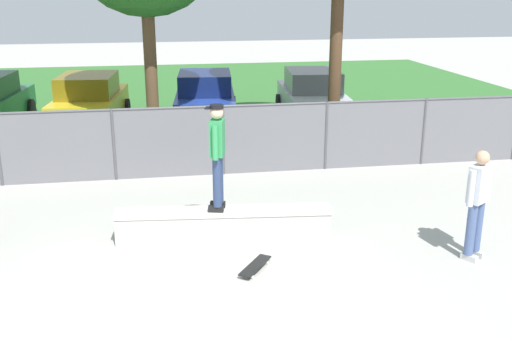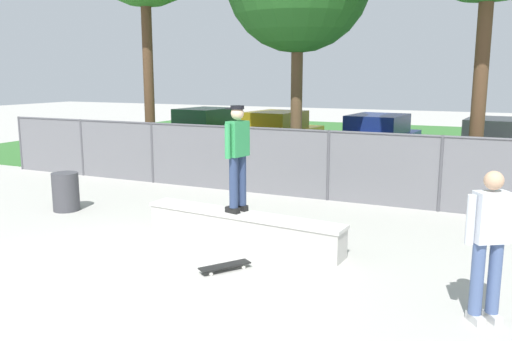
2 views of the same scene
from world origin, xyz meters
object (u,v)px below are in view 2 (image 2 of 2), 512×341
at_px(car_green, 207,129).
at_px(car_blue, 378,140).
at_px(car_silver, 495,146).
at_px(bystander, 489,240).
at_px(skateboard, 225,266).
at_px(skateboarder, 238,153).
at_px(car_yellow, 277,134).
at_px(trash_bin, 66,192).
at_px(concrete_ledge, 242,228).

relative_size(car_green, car_blue, 1.00).
bearing_deg(car_silver, bystander, -90.28).
height_order(skateboard, car_silver, car_silver).
xyz_separation_m(skateboarder, car_yellow, (-3.01, 9.16, -0.74)).
distance_m(car_silver, trash_bin, 12.02).
bearing_deg(skateboarder, car_yellow, 108.21).
height_order(skateboard, car_green, car_green).
relative_size(car_green, car_silver, 1.00).
height_order(concrete_ledge, car_silver, car_silver).
bearing_deg(car_silver, car_yellow, 178.66).
height_order(concrete_ledge, skateboarder, skateboarder).
xyz_separation_m(car_blue, bystander, (3.42, -10.53, 0.17)).
distance_m(car_yellow, car_blue, 3.58).
xyz_separation_m(car_yellow, bystander, (7.00, -10.62, 0.17)).
height_order(skateboarder, skateboard, skateboarder).
relative_size(car_yellow, car_blue, 1.00).
distance_m(car_blue, bystander, 11.08).
relative_size(car_green, trash_bin, 5.24).
bearing_deg(car_blue, trash_bin, -119.67).
distance_m(skateboarder, car_yellow, 9.68).
height_order(skateboarder, car_silver, skateboarder).
xyz_separation_m(car_green, bystander, (10.17, -11.11, 0.17)).
bearing_deg(concrete_ledge, skateboard, -74.98).
distance_m(skateboard, trash_bin, 5.11).
bearing_deg(car_blue, bystander, -72.00).
bearing_deg(car_blue, car_green, 175.14).
bearing_deg(car_yellow, car_silver, -1.34).
bearing_deg(skateboarder, concrete_ledge, -17.78).
height_order(car_green, bystander, bystander).
bearing_deg(concrete_ledge, car_blue, 87.01).
xyz_separation_m(car_green, car_yellow, (3.17, -0.49, 0.00)).
xyz_separation_m(skateboard, car_silver, (3.61, 10.30, 0.77)).
bearing_deg(car_green, car_yellow, -8.76).
height_order(skateboard, car_blue, car_blue).
bearing_deg(car_silver, trash_bin, -134.41).
relative_size(skateboarder, trash_bin, 2.22).
distance_m(concrete_ledge, skateboarder, 1.31).
height_order(car_yellow, trash_bin, car_yellow).
xyz_separation_m(car_green, car_blue, (6.75, -0.57, 0.00)).
bearing_deg(skateboard, car_yellow, 108.21).
height_order(car_green, car_blue, same).
relative_size(skateboarder, car_green, 0.42).
xyz_separation_m(skateboard, bystander, (3.56, -0.16, 0.94)).
xyz_separation_m(concrete_ledge, car_silver, (3.95, 9.03, 0.56)).
bearing_deg(skateboarder, car_green, 122.64).
bearing_deg(skateboard, car_green, 121.12).
bearing_deg(car_silver, skateboard, -109.31).
distance_m(skateboarder, skateboard, 2.03).
bearing_deg(skateboard, car_blue, 89.26).
distance_m(car_green, bystander, 15.06).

